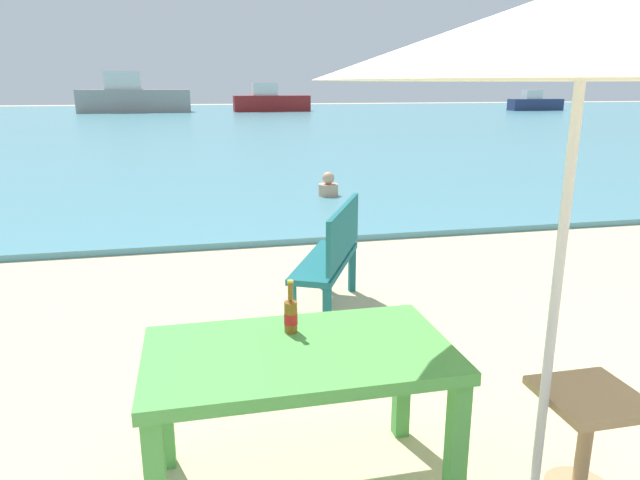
{
  "coord_description": "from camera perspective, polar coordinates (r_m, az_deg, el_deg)",
  "views": [
    {
      "loc": [
        -1.7,
        -1.78,
        1.92
      ],
      "look_at": [
        -0.63,
        3.0,
        0.6
      ],
      "focal_mm": 32.31,
      "sensor_mm": 36.0,
      "label": 1
    }
  ],
  "objects": [
    {
      "name": "patio_umbrella",
      "position": [
        2.54,
        24.83,
        18.19
      ],
      "size": [
        2.1,
        2.1,
        2.3
      ],
      "color": "silver",
      "rests_on": "ground_plane"
    },
    {
      "name": "beer_bottle_amber",
      "position": [
        2.8,
        -2.91,
        -7.32
      ],
      "size": [
        0.07,
        0.07,
        0.26
      ],
      "color": "brown",
      "rests_on": "picnic_table_green"
    },
    {
      "name": "picnic_table_green",
      "position": [
        2.73,
        -2.06,
        -12.73
      ],
      "size": [
        1.4,
        0.8,
        0.76
      ],
      "color": "#4C9E47",
      "rests_on": "ground_plane"
    },
    {
      "name": "bench_teal_center",
      "position": [
        4.91,
        1.3,
        -1.21
      ],
      "size": [
        0.85,
        1.24,
        0.95
      ],
      "color": "#196066",
      "rests_on": "ground_plane"
    },
    {
      "name": "boat_tanker",
      "position": [
        46.59,
        20.5,
        12.59
      ],
      "size": [
        4.02,
        1.1,
        1.46
      ],
      "color": "navy",
      "rests_on": "sea_water"
    },
    {
      "name": "boat_sailboat",
      "position": [
        42.23,
        -4.91,
        13.53
      ],
      "size": [
        5.37,
        1.47,
        1.95
      ],
      "color": "maroon",
      "rests_on": "sea_water"
    },
    {
      "name": "boat_cargo_ship",
      "position": [
        42.57,
        -18.02,
        13.24
      ],
      "size": [
        7.43,
        2.03,
        2.7
      ],
      "color": "gray",
      "rests_on": "sea_water"
    },
    {
      "name": "swimmer_person",
      "position": [
        9.9,
        0.83,
        5.33
      ],
      "size": [
        0.34,
        0.34,
        0.41
      ],
      "color": "tan",
      "rests_on": "sea_water"
    },
    {
      "name": "side_table_wood",
      "position": [
        3.13,
        24.9,
        -16.58
      ],
      "size": [
        0.44,
        0.44,
        0.54
      ],
      "color": "tan",
      "rests_on": "ground_plane"
    },
    {
      "name": "sea_water",
      "position": [
        31.88,
        -9.68,
        11.54
      ],
      "size": [
        120.0,
        50.0,
        0.08
      ],
      "primitive_type": "cube",
      "color": "teal",
      "rests_on": "ground_plane"
    }
  ]
}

